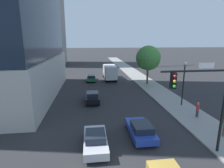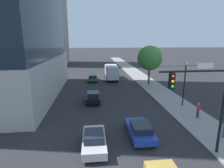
{
  "view_description": "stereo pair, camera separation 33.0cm",
  "coord_description": "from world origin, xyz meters",
  "px_view_note": "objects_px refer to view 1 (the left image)",
  "views": [
    {
      "loc": [
        -2.17,
        -8.15,
        8.28
      ],
      "look_at": [
        0.16,
        10.65,
        3.74
      ],
      "focal_mm": 29.46,
      "sensor_mm": 36.0,
      "label": 1
    },
    {
      "loc": [
        -1.85,
        -8.19,
        8.28
      ],
      "look_at": [
        0.16,
        10.65,
        3.74
      ],
      "focal_mm": 29.46,
      "sensor_mm": 36.0,
      "label": 2
    }
  ],
  "objects_px": {
    "construction_building": "(43,9)",
    "pedestrian_red_shirt": "(198,109)",
    "street_tree": "(148,58)",
    "car_green": "(91,78)",
    "car_blue": "(141,129)",
    "box_truck": "(110,71)",
    "traffic_light_pole": "(204,94)",
    "street_lamp": "(184,77)",
    "car_silver": "(95,140)",
    "car_black": "(93,97)"
  },
  "relations": [
    {
      "from": "construction_building",
      "to": "traffic_light_pole",
      "type": "xyz_separation_m",
      "value": [
        22.44,
        -56.01,
        -13.63
      ]
    },
    {
      "from": "construction_building",
      "to": "car_blue",
      "type": "bearing_deg",
      "value": -70.33
    },
    {
      "from": "car_blue",
      "to": "pedestrian_red_shirt",
      "type": "bearing_deg",
      "value": 23.34
    },
    {
      "from": "street_tree",
      "to": "car_green",
      "type": "xyz_separation_m",
      "value": [
        -10.54,
        4.4,
        -4.33
      ]
    },
    {
      "from": "car_silver",
      "to": "box_truck",
      "type": "bearing_deg",
      "value": 81.17
    },
    {
      "from": "car_silver",
      "to": "car_black",
      "type": "relative_size",
      "value": 1.0
    },
    {
      "from": "street_tree",
      "to": "car_silver",
      "type": "relative_size",
      "value": 1.67
    },
    {
      "from": "car_black",
      "to": "pedestrian_red_shirt",
      "type": "bearing_deg",
      "value": -31.52
    },
    {
      "from": "traffic_light_pole",
      "to": "car_silver",
      "type": "xyz_separation_m",
      "value": [
        -7.47,
        1.7,
        -4.01
      ]
    },
    {
      "from": "car_blue",
      "to": "traffic_light_pole",
      "type": "bearing_deg",
      "value": -40.69
    },
    {
      "from": "construction_building",
      "to": "car_green",
      "type": "bearing_deg",
      "value": -63.35
    },
    {
      "from": "street_lamp",
      "to": "car_black",
      "type": "distance_m",
      "value": 12.12
    },
    {
      "from": "construction_building",
      "to": "pedestrian_red_shirt",
      "type": "xyz_separation_m",
      "value": [
        26.11,
        -49.93,
        -17.33
      ]
    },
    {
      "from": "construction_building",
      "to": "pedestrian_red_shirt",
      "type": "distance_m",
      "value": 58.94
    },
    {
      "from": "car_blue",
      "to": "street_lamp",
      "type": "bearing_deg",
      "value": 43.08
    },
    {
      "from": "car_silver",
      "to": "car_black",
      "type": "distance_m",
      "value": 11.22
    },
    {
      "from": "box_truck",
      "to": "traffic_light_pole",
      "type": "bearing_deg",
      "value": -82.74
    },
    {
      "from": "street_tree",
      "to": "car_black",
      "type": "height_order",
      "value": "street_tree"
    },
    {
      "from": "construction_building",
      "to": "box_truck",
      "type": "bearing_deg",
      "value": -56.52
    },
    {
      "from": "traffic_light_pole",
      "to": "car_silver",
      "type": "bearing_deg",
      "value": 167.22
    },
    {
      "from": "car_silver",
      "to": "construction_building",
      "type": "bearing_deg",
      "value": 105.4
    },
    {
      "from": "car_green",
      "to": "pedestrian_red_shirt",
      "type": "relative_size",
      "value": 2.62
    },
    {
      "from": "street_tree",
      "to": "car_blue",
      "type": "bearing_deg",
      "value": -109.23
    },
    {
      "from": "street_lamp",
      "to": "car_green",
      "type": "xyz_separation_m",
      "value": [
        -11.32,
        16.34,
        -3.09
      ]
    },
    {
      "from": "street_lamp",
      "to": "car_silver",
      "type": "xyz_separation_m",
      "value": [
        -11.32,
        -8.16,
        -3.11
      ]
    },
    {
      "from": "car_blue",
      "to": "box_truck",
      "type": "distance_m",
      "value": 24.39
    },
    {
      "from": "car_black",
      "to": "traffic_light_pole",
      "type": "bearing_deg",
      "value": -59.95
    },
    {
      "from": "car_blue",
      "to": "box_truck",
      "type": "height_order",
      "value": "box_truck"
    },
    {
      "from": "traffic_light_pole",
      "to": "pedestrian_red_shirt",
      "type": "relative_size",
      "value": 3.99
    },
    {
      "from": "box_truck",
      "to": "pedestrian_red_shirt",
      "type": "xyz_separation_m",
      "value": [
        7.15,
        -21.28,
        -0.79
      ]
    },
    {
      "from": "construction_building",
      "to": "street_tree",
      "type": "xyz_separation_m",
      "value": [
        25.51,
        -34.22,
        -13.28
      ]
    },
    {
      "from": "traffic_light_pole",
      "to": "car_green",
      "type": "height_order",
      "value": "traffic_light_pole"
    },
    {
      "from": "street_lamp",
      "to": "car_blue",
      "type": "distance_m",
      "value": 10.51
    },
    {
      "from": "traffic_light_pole",
      "to": "pedestrian_red_shirt",
      "type": "xyz_separation_m",
      "value": [
        3.67,
        6.09,
        -3.7
      ]
    },
    {
      "from": "traffic_light_pole",
      "to": "street_lamp",
      "type": "bearing_deg",
      "value": 68.69
    },
    {
      "from": "box_truck",
      "to": "pedestrian_red_shirt",
      "type": "relative_size",
      "value": 4.57
    },
    {
      "from": "box_truck",
      "to": "car_black",
      "type": "bearing_deg",
      "value": -105.44
    },
    {
      "from": "box_truck",
      "to": "street_lamp",
      "type": "bearing_deg",
      "value": -67.28
    },
    {
      "from": "car_blue",
      "to": "car_silver",
      "type": "bearing_deg",
      "value": -161.91
    },
    {
      "from": "construction_building",
      "to": "pedestrian_red_shirt",
      "type": "bearing_deg",
      "value": -62.4
    },
    {
      "from": "construction_building",
      "to": "street_tree",
      "type": "bearing_deg",
      "value": -53.3
    },
    {
      "from": "pedestrian_red_shirt",
      "to": "car_black",
      "type": "bearing_deg",
      "value": 148.48
    },
    {
      "from": "car_green",
      "to": "box_truck",
      "type": "xyz_separation_m",
      "value": [
        3.99,
        1.17,
        1.07
      ]
    },
    {
      "from": "construction_building",
      "to": "box_truck",
      "type": "height_order",
      "value": "construction_building"
    },
    {
      "from": "box_truck",
      "to": "pedestrian_red_shirt",
      "type": "bearing_deg",
      "value": -71.41
    },
    {
      "from": "pedestrian_red_shirt",
      "to": "traffic_light_pole",
      "type": "bearing_deg",
      "value": -121.08
    },
    {
      "from": "car_silver",
      "to": "car_green",
      "type": "relative_size",
      "value": 0.99
    },
    {
      "from": "street_tree",
      "to": "car_green",
      "type": "height_order",
      "value": "street_tree"
    },
    {
      "from": "car_black",
      "to": "car_green",
      "type": "bearing_deg",
      "value": 90.0
    },
    {
      "from": "car_blue",
      "to": "pedestrian_red_shirt",
      "type": "distance_m",
      "value": 7.8
    }
  ]
}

